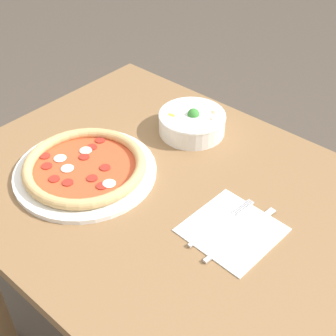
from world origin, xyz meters
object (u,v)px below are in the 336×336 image
fork (221,223)px  knife (238,236)px  bowl (193,121)px  pizza (85,168)px

fork → knife: 0.05m
fork → knife: (0.05, -0.01, -0.00)m
bowl → knife: bearing=-36.9°
bowl → fork: (0.27, -0.23, -0.03)m
pizza → fork: (0.35, 0.08, -0.01)m
pizza → bowl: 0.32m
knife → fork: bearing=87.9°
fork → bowl: bearing=55.8°
pizza → knife: (0.40, 0.07, -0.01)m
pizza → fork: 0.36m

